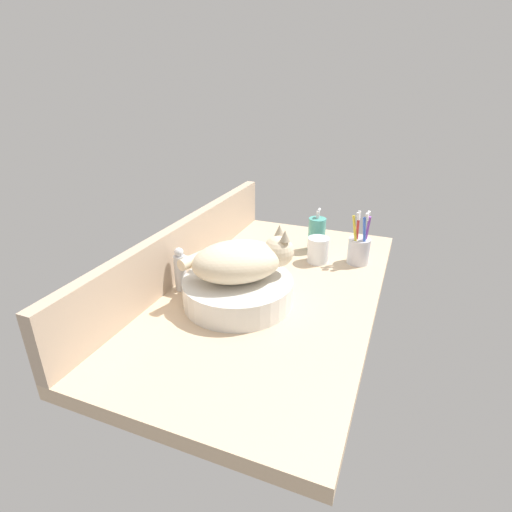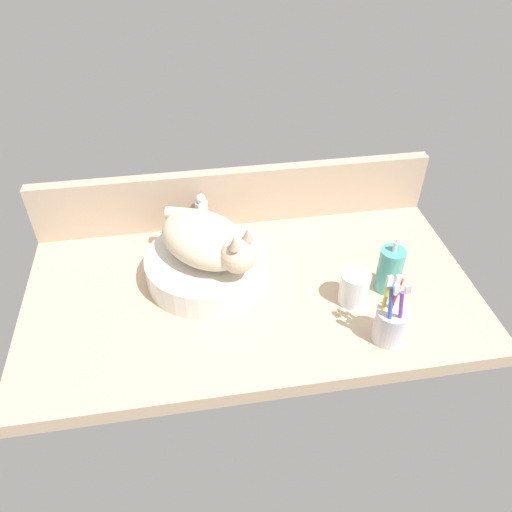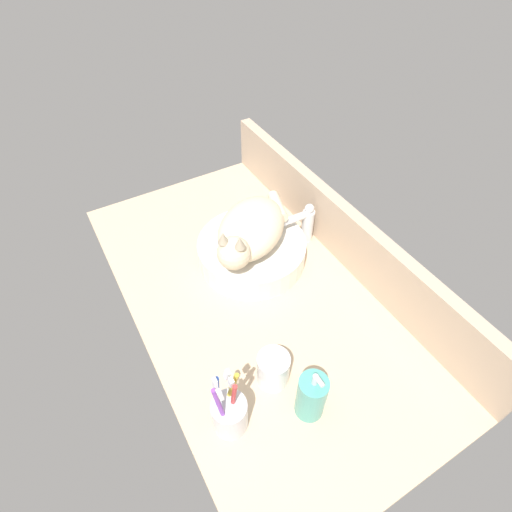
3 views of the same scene
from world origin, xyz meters
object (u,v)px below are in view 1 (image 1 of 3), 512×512
sink_basin (238,291)px  water_glass (318,252)px  soap_dispenser (317,234)px  toothbrush_cup (359,249)px  cat (242,260)px  faucet (183,268)px

sink_basin → water_glass: (35.15, -14.52, 0.16)cm
soap_dispenser → toothbrush_cup: (-5.86, -16.21, -1.15)cm
cat → faucet: bearing=90.9°
soap_dispenser → water_glass: 10.74cm
sink_basin → water_glass: bearing=-22.4°
faucet → water_glass: (34.52, -32.37, -3.50)cm
toothbrush_cup → water_glass: bearing=107.5°
soap_dispenser → faucet: bearing=146.6°
soap_dispenser → cat: bearing=166.7°
faucet → toothbrush_cup: toothbrush_cup is taller
soap_dispenser → toothbrush_cup: size_ratio=0.83×
faucet → soap_dispenser: 53.31cm
toothbrush_cup → water_glass: 13.84cm
faucet → toothbrush_cup: 59.75cm
toothbrush_cup → water_glass: size_ratio=2.12×
water_glass → soap_dispenser: bearing=17.0°
faucet → water_glass: faucet is taller
faucet → toothbrush_cup: size_ratio=0.73×
sink_basin → cat: bearing=-48.2°
faucet → sink_basin: bearing=-92.0°
sink_basin → faucet: faucet is taller
sink_basin → soap_dispenser: (45.15, -11.45, 2.60)cm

